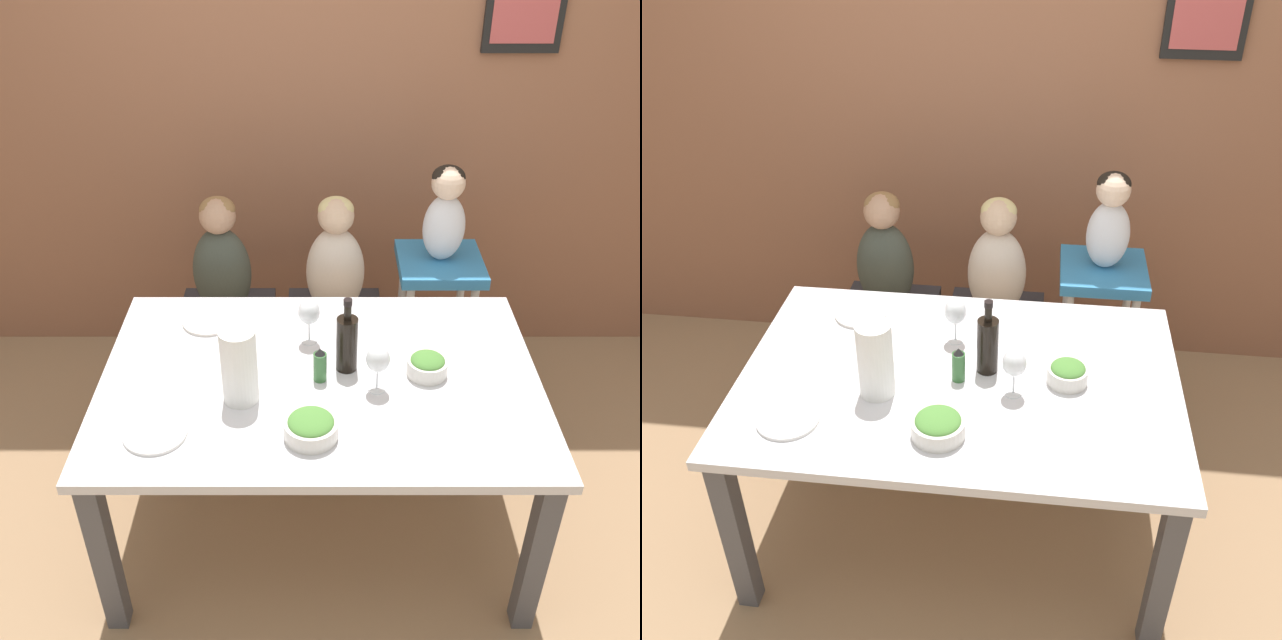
{
  "view_description": "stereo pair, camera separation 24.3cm",
  "coord_description": "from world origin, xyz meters",
  "views": [
    {
      "loc": [
        0.0,
        -1.94,
        2.26
      ],
      "look_at": [
        0.0,
        0.08,
        0.91
      ],
      "focal_mm": 40.0,
      "sensor_mm": 36.0,
      "label": 1
    },
    {
      "loc": [
        0.24,
        -1.93,
        2.26
      ],
      "look_at": [
        0.0,
        0.08,
        0.91
      ],
      "focal_mm": 40.0,
      "sensor_mm": 36.0,
      "label": 2
    }
  ],
  "objects": [
    {
      "name": "ground_plane",
      "position": [
        0.0,
        0.0,
        0.0
      ],
      "size": [
        14.0,
        14.0,
        0.0
      ],
      "primitive_type": "plane",
      "color": "#9E7A56"
    },
    {
      "name": "salad_bowl_large",
      "position": [
        -0.03,
        -0.3,
        0.77
      ],
      "size": [
        0.17,
        0.17,
        0.08
      ],
      "color": "silver",
      "rests_on": "dining_table"
    },
    {
      "name": "salad_bowl_small",
      "position": [
        0.37,
        0.01,
        0.77
      ],
      "size": [
        0.14,
        0.14,
        0.08
      ],
      "color": "silver",
      "rests_on": "dining_table"
    },
    {
      "name": "dining_table",
      "position": [
        0.0,
        0.0,
        0.64
      ],
      "size": [
        1.51,
        1.03,
        0.73
      ],
      "color": "silver",
      "rests_on": "ground_plane"
    },
    {
      "name": "person_child_left",
      "position": [
        -0.43,
        0.8,
        0.75
      ],
      "size": [
        0.26,
        0.18,
        0.57
      ],
      "color": "#3D4238",
      "rests_on": "chair_far_left"
    },
    {
      "name": "person_baby_right",
      "position": [
        0.53,
        0.8,
        0.99
      ],
      "size": [
        0.18,
        0.15,
        0.42
      ],
      "color": "silver",
      "rests_on": "chair_right_highchair"
    },
    {
      "name": "wine_glass_near",
      "position": [
        0.19,
        -0.07,
        0.85
      ],
      "size": [
        0.08,
        0.08,
        0.18
      ],
      "color": "white",
      "rests_on": "dining_table"
    },
    {
      "name": "paper_towel_roll",
      "position": [
        -0.26,
        -0.12,
        0.86
      ],
      "size": [
        0.12,
        0.12,
        0.27
      ],
      "color": "white",
      "rests_on": "dining_table"
    },
    {
      "name": "wine_bottle",
      "position": [
        0.09,
        0.04,
        0.84
      ],
      "size": [
        0.07,
        0.07,
        0.28
      ],
      "color": "black",
      "rests_on": "dining_table"
    },
    {
      "name": "wine_glass_far",
      "position": [
        -0.04,
        0.21,
        0.85
      ],
      "size": [
        0.08,
        0.08,
        0.18
      ],
      "color": "white",
      "rests_on": "dining_table"
    },
    {
      "name": "wall_back",
      "position": [
        0.0,
        1.3,
        1.35
      ],
      "size": [
        10.0,
        0.09,
        2.7
      ],
      "color": "#8E5B42",
      "rests_on": "ground_plane"
    },
    {
      "name": "dinner_plate_front_left",
      "position": [
        -0.51,
        -0.3,
        0.73
      ],
      "size": [
        0.2,
        0.2,
        0.01
      ],
      "color": "silver",
      "rests_on": "dining_table"
    },
    {
      "name": "chair_right_highchair",
      "position": [
        0.53,
        0.8,
        0.6
      ],
      "size": [
        0.37,
        0.37,
        0.75
      ],
      "color": "silver",
      "rests_on": "ground_plane"
    },
    {
      "name": "condiment_bottle_hot_sauce",
      "position": [
        -0.0,
        -0.02,
        0.79
      ],
      "size": [
        0.05,
        0.05,
        0.13
      ],
      "color": "#336633",
      "rests_on": "dining_table"
    },
    {
      "name": "chair_far_center",
      "position": [
        0.07,
        0.8,
        0.4
      ],
      "size": [
        0.43,
        0.44,
        0.47
      ],
      "color": "silver",
      "rests_on": "ground_plane"
    },
    {
      "name": "person_child_center",
      "position": [
        0.07,
        0.8,
        0.75
      ],
      "size": [
        0.26,
        0.18,
        0.57
      ],
      "color": "beige",
      "rests_on": "chair_far_center"
    },
    {
      "name": "dinner_plate_back_left",
      "position": [
        -0.43,
        0.33,
        0.73
      ],
      "size": [
        0.2,
        0.2,
        0.01
      ],
      "color": "silver",
      "rests_on": "dining_table"
    },
    {
      "name": "chair_far_left",
      "position": [
        -0.43,
        0.8,
        0.4
      ],
      "size": [
        0.43,
        0.44,
        0.47
      ],
      "color": "silver",
      "rests_on": "ground_plane"
    }
  ]
}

